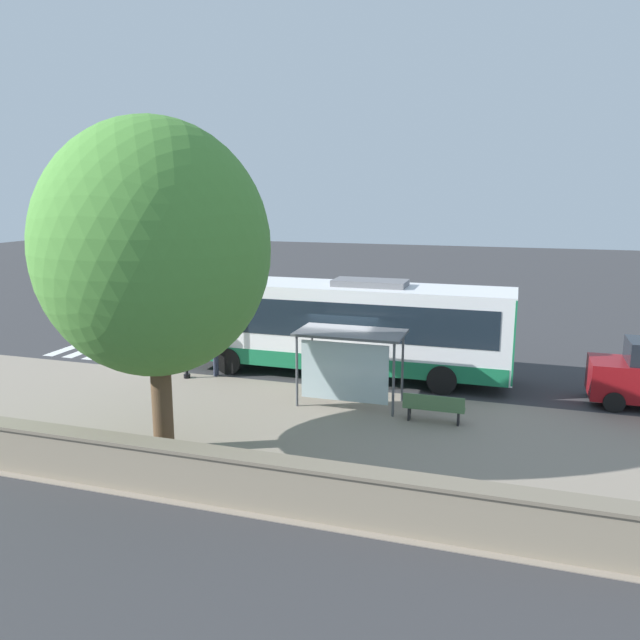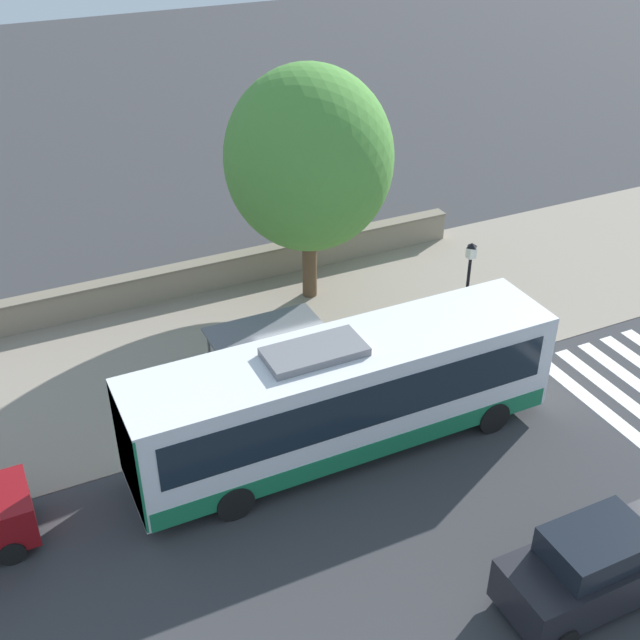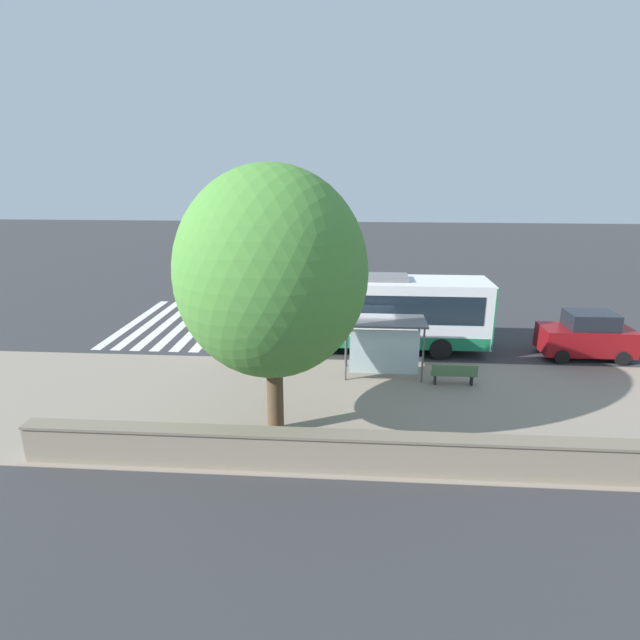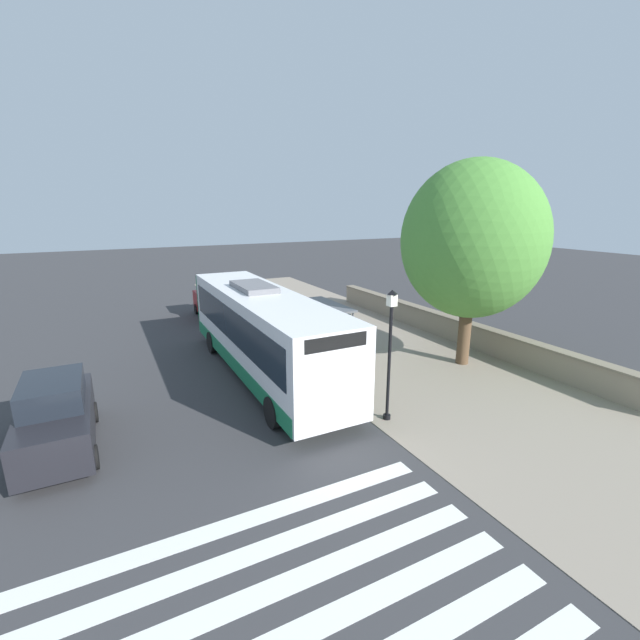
# 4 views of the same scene
# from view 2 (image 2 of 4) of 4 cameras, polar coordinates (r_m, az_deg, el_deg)

# --- Properties ---
(ground_plane) EXTENTS (120.00, 120.00, 0.00)m
(ground_plane) POSITION_cam_2_polar(r_m,az_deg,el_deg) (23.91, -0.64, -6.80)
(ground_plane) COLOR #353538
(ground_plane) RESTS_ON ground
(sidewalk_plaza) EXTENTS (9.00, 44.00, 0.02)m
(sidewalk_plaza) POSITION_cam_2_polar(r_m,az_deg,el_deg) (27.28, -4.63, -1.40)
(sidewalk_plaza) COLOR gray
(sidewalk_plaza) RESTS_ON ground
(stone_wall) EXTENTS (0.60, 20.00, 1.18)m
(stone_wall) POSITION_cam_2_polar(r_m,az_deg,el_deg) (30.28, -7.49, 3.35)
(stone_wall) COLOR gray
(stone_wall) RESTS_ON ground
(bus) EXTENTS (2.70, 11.88, 3.59)m
(bus) POSITION_cam_2_polar(r_m,az_deg,el_deg) (21.68, 1.72, -5.26)
(bus) COLOR white
(bus) RESTS_ON ground
(bus_shelter) EXTENTS (1.81, 3.36, 2.38)m
(bus_shelter) POSITION_cam_2_polar(r_m,az_deg,el_deg) (23.70, -3.98, -1.27)
(bus_shelter) COLOR #515459
(bus_shelter) RESTS_ON ground
(pedestrian) EXTENTS (0.34, 0.24, 1.81)m
(pedestrian) POSITION_cam_2_polar(r_m,az_deg,el_deg) (25.21, 9.23, -1.95)
(pedestrian) COLOR #2D3347
(pedestrian) RESTS_ON ground
(bench) EXTENTS (0.40, 1.79, 0.88)m
(bench) POSITION_cam_2_polar(r_m,az_deg,el_deg) (24.51, -10.53, -4.92)
(bench) COLOR #4C7247
(bench) RESTS_ON ground
(street_lamp_near) EXTENTS (0.28, 0.28, 4.23)m
(street_lamp_near) POSITION_cam_2_polar(r_m,az_deg,el_deg) (25.32, 10.39, 1.92)
(street_lamp_near) COLOR black
(street_lamp_near) RESTS_ON ground
(shade_tree) EXTENTS (5.76, 5.76, 8.47)m
(shade_tree) POSITION_cam_2_polar(r_m,az_deg,el_deg) (27.51, -0.80, 11.36)
(shade_tree) COLOR brown
(shade_tree) RESTS_ON ground
(parked_car_far_lane) EXTENTS (1.89, 4.35, 2.07)m
(parked_car_far_lane) POSITION_cam_2_polar(r_m,az_deg,el_deg) (19.45, 18.91, -16.27)
(parked_car_far_lane) COLOR black
(parked_car_far_lane) RESTS_ON ground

